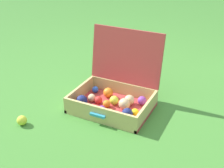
# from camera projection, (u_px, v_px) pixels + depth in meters

# --- Properties ---
(ground_plane) EXTENTS (16.00, 16.00, 0.00)m
(ground_plane) POSITION_uv_depth(u_px,v_px,m) (113.00, 106.00, 2.19)
(ground_plane) COLOR #3D7A2D
(open_suitcase) EXTENTS (0.55, 0.50, 0.53)m
(open_suitcase) POSITION_uv_depth(u_px,v_px,m) (116.00, 92.00, 2.15)
(open_suitcase) COLOR #B23838
(open_suitcase) RESTS_ON ground
(stray_ball_on_grass) EXTENTS (0.07, 0.07, 0.07)m
(stray_ball_on_grass) POSITION_uv_depth(u_px,v_px,m) (22.00, 120.00, 1.96)
(stray_ball_on_grass) COLOR #CCDB38
(stray_ball_on_grass) RESTS_ON ground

